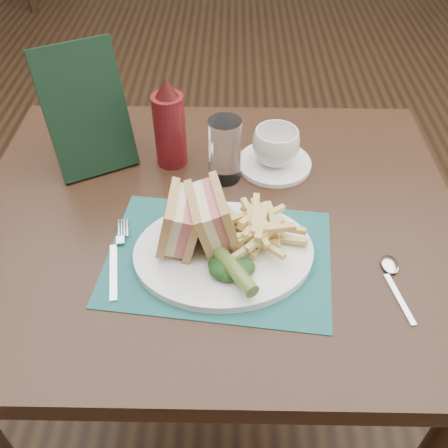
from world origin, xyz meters
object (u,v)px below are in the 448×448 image
object	(u,v)px
coffee_cup	(276,147)
sandwich_half_b	(200,219)
sandwich_half_a	(168,220)
ketchup_bottle	(169,123)
saucer	(274,163)
table_main	(217,331)
drinking_glass	(225,150)
placemat	(219,257)
plate	(224,253)
check_presenter	(86,111)

from	to	relation	value
coffee_cup	sandwich_half_b	bearing A→B (deg)	-120.05
sandwich_half_a	ketchup_bottle	distance (m)	0.25
saucer	table_main	bearing A→B (deg)	-128.28
saucer	coffee_cup	bearing A→B (deg)	0.00
sandwich_half_b	drinking_glass	xyz separation A→B (m)	(0.04, 0.20, -0.01)
placemat	sandwich_half_b	size ratio (longest dim) A/B	3.52
plate	sandwich_half_a	xyz separation A→B (m)	(-0.09, 0.02, 0.06)
table_main	saucer	world-z (taller)	saucer
sandwich_half_a	drinking_glass	distance (m)	0.22
table_main	saucer	size ratio (longest dim) A/B	6.00
ketchup_bottle	placemat	bearing A→B (deg)	-68.97
sandwich_half_a	saucer	xyz separation A→B (m)	(0.19, 0.24, -0.06)
drinking_glass	check_presenter	world-z (taller)	check_presenter
plate	sandwich_half_b	size ratio (longest dim) A/B	2.84
table_main	ketchup_bottle	xyz separation A→B (m)	(-0.09, 0.16, 0.47)
placemat	sandwich_half_a	distance (m)	0.11
coffee_cup	ketchup_bottle	world-z (taller)	ketchup_bottle
sandwich_half_b	ketchup_bottle	xyz separation A→B (m)	(-0.07, 0.25, 0.02)
ketchup_bottle	drinking_glass	bearing A→B (deg)	-25.07
placemat	sandwich_half_b	world-z (taller)	sandwich_half_b
sandwich_half_a	drinking_glass	world-z (taller)	drinking_glass
plate	ketchup_bottle	size ratio (longest dim) A/B	1.61
ketchup_bottle	sandwich_half_b	bearing A→B (deg)	-73.69
check_presenter	saucer	bearing A→B (deg)	-28.35
coffee_cup	check_presenter	size ratio (longest dim) A/B	0.37
sandwich_half_b	placemat	bearing A→B (deg)	-44.53
saucer	ketchup_bottle	distance (m)	0.23
plate	coffee_cup	world-z (taller)	coffee_cup
check_presenter	plate	bearing A→B (deg)	-72.14
saucer	drinking_glass	size ratio (longest dim) A/B	1.15
sandwich_half_b	coffee_cup	distance (m)	0.28
table_main	coffee_cup	distance (m)	0.46
placemat	saucer	distance (m)	0.28
plate	sandwich_half_b	xyz separation A→B (m)	(-0.04, 0.02, 0.06)
placemat	ketchup_bottle	size ratio (longest dim) A/B	2.00
plate	saucer	size ratio (longest dim) A/B	2.00
plate	drinking_glass	bearing A→B (deg)	85.25
placemat	table_main	bearing A→B (deg)	95.31
sandwich_half_b	drinking_glass	size ratio (longest dim) A/B	0.81
plate	ketchup_bottle	distance (m)	0.30
sandwich_half_b	saucer	size ratio (longest dim) A/B	0.70
sandwich_half_a	drinking_glass	xyz separation A→B (m)	(0.09, 0.20, -0.00)
placemat	sandwich_half_a	xyz separation A→B (m)	(-0.08, 0.02, 0.07)
plate	sandwich_half_a	size ratio (longest dim) A/B	3.01
check_presenter	sandwich_half_b	bearing A→B (deg)	-74.60
placemat	plate	distance (m)	0.01
plate	sandwich_half_b	world-z (taller)	sandwich_half_b
sandwich_half_a	plate	bearing A→B (deg)	-8.31
sandwich_half_a	saucer	distance (m)	0.31
saucer	drinking_glass	bearing A→B (deg)	-157.98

